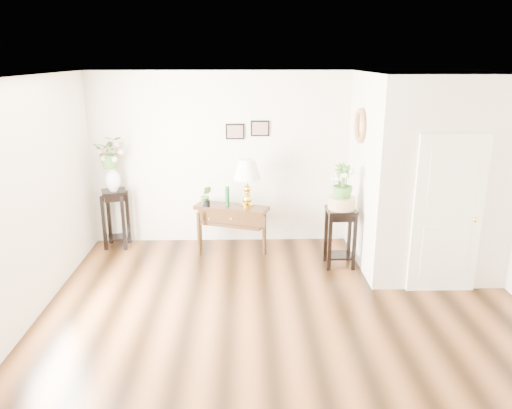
{
  "coord_description": "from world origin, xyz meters",
  "views": [
    {
      "loc": [
        -0.5,
        -5.25,
        3.01
      ],
      "look_at": [
        -0.35,
        1.3,
        1.06
      ],
      "focal_mm": 35.0,
      "sensor_mm": 36.0,
      "label": 1
    }
  ],
  "objects_px": {
    "console_table": "(232,229)",
    "table_lamp": "(247,184)",
    "plant_stand_a": "(116,219)",
    "plant_stand_b": "(340,237)"
  },
  "relations": [
    {
      "from": "plant_stand_a",
      "to": "plant_stand_b",
      "type": "xyz_separation_m",
      "value": [
        3.49,
        -0.85,
        -0.04
      ]
    },
    {
      "from": "table_lamp",
      "to": "plant_stand_b",
      "type": "relative_size",
      "value": 0.84
    },
    {
      "from": "console_table",
      "to": "plant_stand_b",
      "type": "xyz_separation_m",
      "value": [
        1.61,
        -0.57,
        0.06
      ]
    },
    {
      "from": "plant_stand_a",
      "to": "plant_stand_b",
      "type": "distance_m",
      "value": 3.59
    },
    {
      "from": "console_table",
      "to": "plant_stand_a",
      "type": "height_order",
      "value": "plant_stand_a"
    },
    {
      "from": "console_table",
      "to": "table_lamp",
      "type": "relative_size",
      "value": 1.54
    },
    {
      "from": "console_table",
      "to": "table_lamp",
      "type": "distance_m",
      "value": 0.77
    },
    {
      "from": "plant_stand_a",
      "to": "plant_stand_b",
      "type": "height_order",
      "value": "plant_stand_a"
    },
    {
      "from": "console_table",
      "to": "plant_stand_b",
      "type": "distance_m",
      "value": 1.71
    },
    {
      "from": "console_table",
      "to": "plant_stand_a",
      "type": "bearing_deg",
      "value": -168.67
    }
  ]
}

